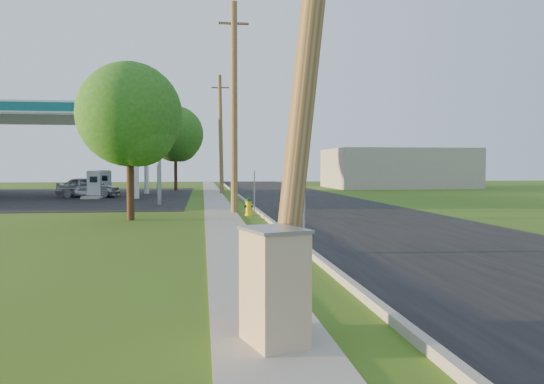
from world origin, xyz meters
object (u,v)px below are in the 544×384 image
Objects in this scene: tree_lot at (176,136)px; hydrant_near at (289,239)px; car_silver at (89,187)px; utility_pole_far at (221,134)px; tree_verge at (132,118)px; hydrant_far at (234,195)px; fuel_pump_se at (105,186)px; utility_cabinet at (274,287)px; fuel_pump_ne at (94,188)px; price_pylon at (158,108)px; utility_pole_mid at (234,107)px; hydrant_mid at (249,207)px.

hydrant_near is at bearing -83.04° from tree_lot.
hydrant_near is 0.18× the size of car_silver.
tree_lot is at bearing 122.16° from utility_pole_far.
tree_verge is 9.31× the size of hydrant_far.
fuel_pump_se is 36.57m from utility_cabinet.
tree_verge is 4.45× the size of utility_cabinet.
tree_lot is 12.43m from car_silver.
fuel_pump_ne is 4.05× the size of hydrant_near.
price_pylon is at bearing 104.43° from hydrant_near.
price_pylon is (-3.90, -12.50, 0.63)m from utility_pole_far.
utility_pole_mid is at bearing 92.91° from hydrant_near.
tree_verge is at bearing -111.62° from hydrant_far.
utility_pole_far is 13.11m from price_pylon.
utility_pole_far reaches higher than car_silver.
utility_pole_mid is 12.89m from hydrant_near.
tree_verge is 10.95m from hydrant_near.
price_pylon is 1.60× the size of car_silver.
hydrant_mid is (9.43, -18.62, -0.32)m from fuel_pump_se.
fuel_pump_ne is (-8.90, -5.00, -4.08)m from utility_pole_far.
fuel_pump_ne is at bearing -114.86° from tree_lot.
tree_lot reaches higher than utility_cabinet.
hydrant_mid reaches higher than hydrant_near.
utility_pole_far is 1.24× the size of tree_lot.
utility_pole_mid is 1.03× the size of utility_pole_far.
tree_verge is 13.67m from hydrant_far.
fuel_pump_ne is 0.47× the size of price_pylon.
fuel_pump_se is 30.56m from hydrant_near.
utility_pole_mid is 16.31m from fuel_pump_ne.
fuel_pump_ne is 10.19m from hydrant_far.
fuel_pump_se reaches higher than hydrant_far.
fuel_pump_se is 12.24m from hydrant_far.
hydrant_far is 11.01m from car_silver.
utility_pole_far is 11.11m from car_silver.
fuel_pump_ne reaches higher than hydrant_far.
tree_verge is at bearing -145.15° from utility_pole_mid.
utility_pole_mid is 14.32× the size of hydrant_far.
utility_pole_far is 7.12m from tree_lot.
utility_cabinet is at bearing -76.95° from fuel_pump_se.
hydrant_far is at bearing 87.53° from utility_cabinet.
hydrant_near is 1.15× the size of hydrant_far.
fuel_pump_ne reaches higher than car_silver.
utility_pole_far is (0.00, 18.00, -0.15)m from utility_pole_mid.
tree_lot is 5.37× the size of utility_cabinet.
fuel_pump_ne is 10.17m from price_pylon.
car_silver is (-10.06, 25.84, 0.34)m from hydrant_near.
price_pylon is at bearing -90.34° from tree_lot.
fuel_pump_ne is 0.75× the size of car_silver.
price_pylon is 0.89× the size of tree_lot.
utility_pole_mid is at bearing -55.60° from fuel_pump_ne.
tree_verge is at bearing -91.04° from tree_lot.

